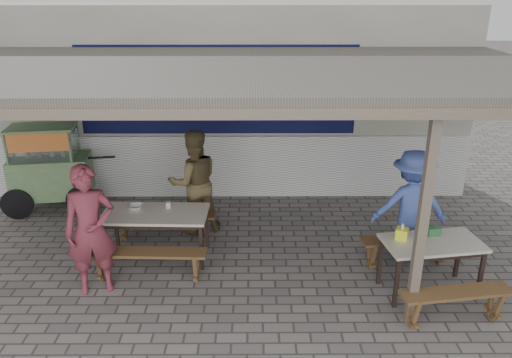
{
  "coord_description": "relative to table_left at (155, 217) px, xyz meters",
  "views": [
    {
      "loc": [
        0.45,
        -5.93,
        3.88
      ],
      "look_at": [
        0.48,
        0.9,
        1.16
      ],
      "focal_mm": 35.0,
      "sensor_mm": 36.0,
      "label": 1
    }
  ],
  "objects": [
    {
      "name": "back_wall",
      "position": [
        0.99,
        2.95,
        1.05
      ],
      "size": [
        9.0,
        1.28,
        3.5
      ],
      "color": "beige",
      "rests_on": "ground"
    },
    {
      "name": "table_left",
      "position": [
        0.0,
        0.0,
        0.0
      ],
      "size": [
        1.54,
        0.79,
        0.75
      ],
      "rotation": [
        0.0,
        0.0,
        -0.03
      ],
      "color": "beige",
      "rests_on": "ground"
    },
    {
      "name": "patron_wall_side",
      "position": [
        0.48,
        0.9,
        0.19
      ],
      "size": [
        1.0,
        0.88,
        1.73
      ],
      "primitive_type": "imported",
      "rotation": [
        0.0,
        0.0,
        3.45
      ],
      "color": "brown",
      "rests_on": "ground"
    },
    {
      "name": "vendor_cart",
      "position": [
        -2.19,
        1.76,
        0.17
      ],
      "size": [
        1.89,
        0.94,
        1.55
      ],
      "rotation": [
        0.0,
        0.0,
        0.14
      ],
      "color": "#7E9D69",
      "rests_on": "ground"
    },
    {
      "name": "patron_street_side",
      "position": [
        -0.67,
        -0.82,
        0.21
      ],
      "size": [
        0.74,
        0.6,
        1.77
      ],
      "primitive_type": "imported",
      "rotation": [
        0.0,
        0.0,
        0.3
      ],
      "color": "maroon",
      "rests_on": "ground"
    },
    {
      "name": "condiment_jar",
      "position": [
        0.17,
        0.17,
        0.12
      ],
      "size": [
        0.08,
        0.08,
        0.09
      ],
      "primitive_type": "cylinder",
      "color": "silver",
      "rests_on": "table_left"
    },
    {
      "name": "tissue_box",
      "position": [
        3.36,
        -0.81,
        0.15
      ],
      "size": [
        0.2,
        0.2,
        0.15
      ],
      "primitive_type": "cube",
      "rotation": [
        0.0,
        0.0,
        -0.42
      ],
      "color": "#F3F829",
      "rests_on": "table_right"
    },
    {
      "name": "condiment_bowl",
      "position": [
        -0.3,
        0.14,
        0.1
      ],
      "size": [
        0.24,
        0.24,
        0.05
      ],
      "primitive_type": "imported",
      "rotation": [
        0.0,
        0.0,
        0.1
      ],
      "color": "white",
      "rests_on": "table_left"
    },
    {
      "name": "patron_right_table",
      "position": [
        3.72,
        0.03,
        0.16
      ],
      "size": [
        1.11,
        0.66,
        1.68
      ],
      "primitive_type": "imported",
      "rotation": [
        0.0,
        0.0,
        3.1
      ],
      "color": "#4962BA",
      "rests_on": "ground"
    },
    {
      "name": "bench_left_wall",
      "position": [
        0.02,
        0.59,
        -0.33
      ],
      "size": [
        1.63,
        0.33,
        0.45
      ],
      "rotation": [
        0.0,
        0.0,
        -0.03
      ],
      "color": "brown",
      "rests_on": "ground"
    },
    {
      "name": "bench_left_street",
      "position": [
        -0.02,
        -0.59,
        -0.33
      ],
      "size": [
        1.63,
        0.33,
        0.45
      ],
      "rotation": [
        0.0,
        0.0,
        -0.03
      ],
      "color": "brown",
      "rests_on": "ground"
    },
    {
      "name": "ground",
      "position": [
        0.99,
        -0.63,
        -0.67
      ],
      "size": [
        60.0,
        60.0,
        0.0
      ],
      "primitive_type": "plane",
      "color": "slate",
      "rests_on": "ground"
    },
    {
      "name": "bench_right_wall",
      "position": [
        3.65,
        -0.22,
        -0.34
      ],
      "size": [
        1.39,
        0.48,
        0.45
      ],
      "rotation": [
        0.0,
        0.0,
        0.15
      ],
      "color": "brown",
      "rests_on": "ground"
    },
    {
      "name": "warung_roof",
      "position": [
        1.0,
        0.27,
        2.04
      ],
      "size": [
        9.0,
        4.21,
        2.81
      ],
      "color": "#59534C",
      "rests_on": "ground"
    },
    {
      "name": "bench_right_street",
      "position": [
        3.85,
        -1.56,
        -0.34
      ],
      "size": [
        1.39,
        0.48,
        0.45
      ],
      "rotation": [
        0.0,
        0.0,
        0.15
      ],
      "color": "brown",
      "rests_on": "ground"
    },
    {
      "name": "donation_box",
      "position": [
        3.81,
        -0.71,
        0.13
      ],
      "size": [
        0.18,
        0.14,
        0.11
      ],
      "primitive_type": "cube",
      "rotation": [
        0.0,
        0.0,
        0.16
      ],
      "color": "#306C3C",
      "rests_on": "table_right"
    },
    {
      "name": "table_right",
      "position": [
        3.75,
        -0.89,
        -0.01
      ],
      "size": [
        1.34,
        0.84,
        0.75
      ],
      "rotation": [
        0.0,
        0.0,
        0.15
      ],
      "color": "beige",
      "rests_on": "ground"
    }
  ]
}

